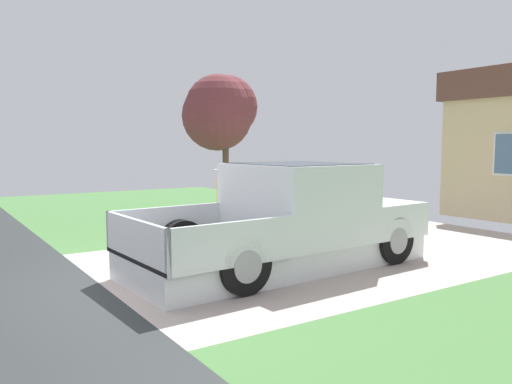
{
  "coord_description": "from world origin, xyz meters",
  "views": [
    {
      "loc": [
        6.96,
        -2.07,
        2.0
      ],
      "look_at": [
        -0.47,
        2.83,
        1.17
      ],
      "focal_mm": 35.74,
      "sensor_mm": 36.0,
      "label": 1
    }
  ],
  "objects_px": {
    "pickup_truck": "(296,220)",
    "handbag": "(219,249)",
    "person_with_hat": "(224,205)",
    "front_yard_tree": "(220,111)"
  },
  "relations": [
    {
      "from": "pickup_truck",
      "to": "person_with_hat",
      "type": "relative_size",
      "value": 3.12
    },
    {
      "from": "pickup_truck",
      "to": "handbag",
      "type": "relative_size",
      "value": 12.89
    },
    {
      "from": "pickup_truck",
      "to": "person_with_hat",
      "type": "distance_m",
      "value": 1.61
    },
    {
      "from": "front_yard_tree",
      "to": "pickup_truck",
      "type": "bearing_deg",
      "value": -18.71
    },
    {
      "from": "person_with_hat",
      "to": "front_yard_tree",
      "type": "relative_size",
      "value": 0.41
    },
    {
      "from": "pickup_truck",
      "to": "handbag",
      "type": "xyz_separation_m",
      "value": [
        -1.27,
        -0.75,
        -0.63
      ]
    },
    {
      "from": "front_yard_tree",
      "to": "person_with_hat",
      "type": "bearing_deg",
      "value": -28.74
    },
    {
      "from": "handbag",
      "to": "person_with_hat",
      "type": "bearing_deg",
      "value": 135.04
    },
    {
      "from": "handbag",
      "to": "front_yard_tree",
      "type": "xyz_separation_m",
      "value": [
        -5.13,
        2.92,
        2.86
      ]
    },
    {
      "from": "person_with_hat",
      "to": "front_yard_tree",
      "type": "bearing_deg",
      "value": 150.48
    }
  ]
}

